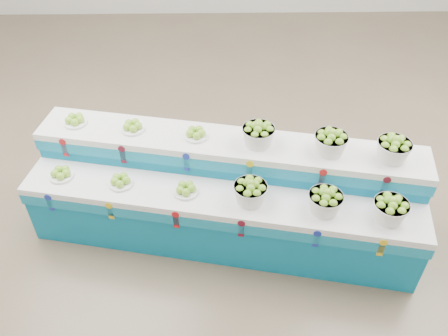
{
  "coord_description": "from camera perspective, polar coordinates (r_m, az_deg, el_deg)",
  "views": [
    {
      "loc": [
        -0.54,
        -4.01,
        3.79
      ],
      "look_at": [
        -0.48,
        -0.67,
        0.87
      ],
      "focal_mm": 37.42,
      "sensor_mm": 36.0,
      "label": 1
    }
  ],
  "objects": [
    {
      "name": "ground",
      "position": [
        5.54,
        4.85,
        -2.11
      ],
      "size": [
        10.0,
        10.0,
        0.0
      ],
      "primitive_type": "plane",
      "color": "brown",
      "rests_on": "ground"
    },
    {
      "name": "display_stand",
      "position": [
        4.68,
        -0.0,
        -3.32
      ],
      "size": [
        3.97,
        1.73,
        1.02
      ],
      "primitive_type": null,
      "rotation": [
        0.0,
        0.0,
        -0.2
      ],
      "color": "#0A75A0",
      "rests_on": "ground"
    },
    {
      "name": "plate_lower_left",
      "position": [
        4.8,
        -19.3,
        -0.54
      ],
      "size": [
        0.28,
        0.28,
        0.1
      ],
      "primitive_type": "cylinder",
      "rotation": [
        0.0,
        0.0,
        -0.2
      ],
      "color": "white",
      "rests_on": "display_stand"
    },
    {
      "name": "plate_lower_mid",
      "position": [
        4.56,
        -12.52,
        -1.47
      ],
      "size": [
        0.28,
        0.28,
        0.1
      ],
      "primitive_type": "cylinder",
      "rotation": [
        0.0,
        0.0,
        -0.2
      ],
      "color": "white",
      "rests_on": "display_stand"
    },
    {
      "name": "plate_lower_right",
      "position": [
        4.38,
        -4.7,
        -2.5
      ],
      "size": [
        0.28,
        0.28,
        0.1
      ],
      "primitive_type": "cylinder",
      "rotation": [
        0.0,
        0.0,
        -0.2
      ],
      "color": "white",
      "rests_on": "display_stand"
    },
    {
      "name": "basket_lower_left",
      "position": [
        4.25,
        3.23,
        -2.88
      ],
      "size": [
        0.37,
        0.37,
        0.23
      ],
      "primitive_type": null,
      "rotation": [
        0.0,
        0.0,
        -0.2
      ],
      "color": "silver",
      "rests_on": "display_stand"
    },
    {
      "name": "basket_lower_mid",
      "position": [
        4.26,
        12.26,
        -3.94
      ],
      "size": [
        0.37,
        0.37,
        0.23
      ],
      "primitive_type": null,
      "rotation": [
        0.0,
        0.0,
        -0.2
      ],
      "color": "silver",
      "rests_on": "display_stand"
    },
    {
      "name": "basket_lower_right",
      "position": [
        4.34,
        19.66,
        -4.73
      ],
      "size": [
        0.37,
        0.37,
        0.23
      ],
      "primitive_type": null,
      "rotation": [
        0.0,
        0.0,
        -0.2
      ],
      "color": "silver",
      "rests_on": "display_stand"
    },
    {
      "name": "plate_upper_left",
      "position": [
        4.94,
        -17.77,
        5.67
      ],
      "size": [
        0.28,
        0.28,
        0.1
      ],
      "primitive_type": "cylinder",
      "rotation": [
        0.0,
        0.0,
        -0.2
      ],
      "color": "white",
      "rests_on": "display_stand"
    },
    {
      "name": "plate_upper_mid",
      "position": [
        4.71,
        -11.11,
        5.09
      ],
      "size": [
        0.28,
        0.28,
        0.1
      ],
      "primitive_type": "cylinder",
      "rotation": [
        0.0,
        0.0,
        -0.2
      ],
      "color": "white",
      "rests_on": "display_stand"
    },
    {
      "name": "plate_upper_right",
      "position": [
        4.54,
        -3.48,
        4.33
      ],
      "size": [
        0.28,
        0.28,
        0.1
      ],
      "primitive_type": "cylinder",
      "rotation": [
        0.0,
        0.0,
        -0.2
      ],
      "color": "white",
      "rests_on": "display_stand"
    },
    {
      "name": "basket_upper_left",
      "position": [
        4.42,
        4.21,
        4.16
      ],
      "size": [
        0.37,
        0.37,
        0.23
      ],
      "primitive_type": null,
      "rotation": [
        0.0,
        0.0,
        -0.2
      ],
      "color": "silver",
      "rests_on": "display_stand"
    },
    {
      "name": "basket_upper_mid",
      "position": [
        4.42,
        12.91,
        3.13
      ],
      "size": [
        0.37,
        0.37,
        0.23
      ],
      "primitive_type": null,
      "rotation": [
        0.0,
        0.0,
        -0.2
      ],
      "color": "silver",
      "rests_on": "display_stand"
    },
    {
      "name": "basket_upper_right",
      "position": [
        4.51,
        20.01,
        2.24
      ],
      "size": [
        0.37,
        0.37,
        0.23
      ],
      "primitive_type": null,
      "rotation": [
        0.0,
        0.0,
        -0.2
      ],
      "color": "silver",
      "rests_on": "display_stand"
    }
  ]
}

